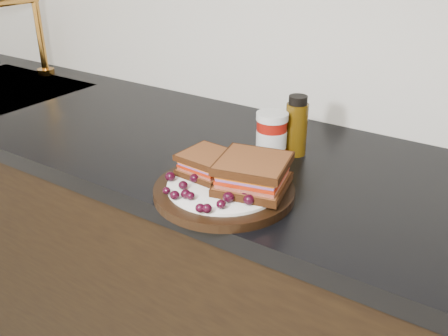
# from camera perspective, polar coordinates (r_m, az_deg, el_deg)

# --- Properties ---
(base_cabinets) EXTENTS (3.96, 0.58, 0.86)m
(base_cabinets) POSITION_cam_1_polar(r_m,az_deg,el_deg) (1.40, 5.12, -17.05)
(base_cabinets) COLOR black
(base_cabinets) RESTS_ON ground_plane
(countertop) EXTENTS (3.98, 0.60, 0.04)m
(countertop) POSITION_cam_1_polar(r_m,az_deg,el_deg) (1.14, 6.00, -0.31)
(countertop) COLOR black
(countertop) RESTS_ON base_cabinets
(sink) EXTENTS (0.50, 0.42, 0.16)m
(sink) POSITION_cam_1_polar(r_m,az_deg,el_deg) (1.85, -24.24, 6.88)
(sink) COLOR #B2B2B7
(sink) RESTS_ON countertop
(faucet) EXTENTS (0.06, 0.22, 0.28)m
(faucet) POSITION_cam_1_polar(r_m,az_deg,el_deg) (1.91, -20.27, 14.08)
(faucet) COLOR #BA7A2E
(faucet) RESTS_ON countertop
(plate) EXTENTS (0.28, 0.28, 0.02)m
(plate) POSITION_cam_1_polar(r_m,az_deg,el_deg) (0.99, 0.00, -2.65)
(plate) COLOR black
(plate) RESTS_ON countertop
(sandwich_left) EXTENTS (0.11, 0.11, 0.05)m
(sandwich_left) POSITION_cam_1_polar(r_m,az_deg,el_deg) (1.02, -1.93, 0.54)
(sandwich_left) COLOR brown
(sandwich_left) RESTS_ON plate
(sandwich_right) EXTENTS (0.16, 0.16, 0.06)m
(sandwich_right) POSITION_cam_1_polar(r_m,az_deg,el_deg) (0.96, 3.32, -0.66)
(sandwich_right) COLOR brown
(sandwich_right) RESTS_ON plate
(grape_0) EXTENTS (0.02, 0.02, 0.02)m
(grape_0) POSITION_cam_1_polar(r_m,az_deg,el_deg) (1.00, -6.17, -0.96)
(grape_0) COLOR black
(grape_0) RESTS_ON plate
(grape_1) EXTENTS (0.02, 0.02, 0.02)m
(grape_1) POSITION_cam_1_polar(r_m,az_deg,el_deg) (0.97, -4.70, -1.97)
(grape_1) COLOR black
(grape_1) RESTS_ON plate
(grape_2) EXTENTS (0.02, 0.02, 0.01)m
(grape_2) POSITION_cam_1_polar(r_m,az_deg,el_deg) (0.95, -6.59, -2.58)
(grape_2) COLOR black
(grape_2) RESTS_ON plate
(grape_3) EXTENTS (0.02, 0.02, 0.02)m
(grape_3) POSITION_cam_1_polar(r_m,az_deg,el_deg) (0.93, -5.66, -3.10)
(grape_3) COLOR black
(grape_3) RESTS_ON plate
(grape_4) EXTENTS (0.02, 0.02, 0.02)m
(grape_4) POSITION_cam_1_polar(r_m,az_deg,el_deg) (0.93, -4.40, -2.98)
(grape_4) COLOR black
(grape_4) RESTS_ON plate
(grape_5) EXTENTS (0.02, 0.02, 0.02)m
(grape_5) POSITION_cam_1_polar(r_m,az_deg,el_deg) (0.93, -3.86, -3.19)
(grape_5) COLOR black
(grape_5) RESTS_ON plate
(grape_6) EXTENTS (0.02, 0.02, 0.02)m
(grape_6) POSITION_cam_1_polar(r_m,az_deg,el_deg) (0.89, -2.74, -4.59)
(grape_6) COLOR black
(grape_6) RESTS_ON plate
(grape_7) EXTENTS (0.02, 0.02, 0.02)m
(grape_7) POSITION_cam_1_polar(r_m,az_deg,el_deg) (0.89, -1.97, -4.64)
(grape_7) COLOR black
(grape_7) RESTS_ON plate
(grape_8) EXTENTS (0.02, 0.02, 0.02)m
(grape_8) POSITION_cam_1_polar(r_m,az_deg,el_deg) (0.90, -0.34, -4.16)
(grape_8) COLOR black
(grape_8) RESTS_ON plate
(grape_9) EXTENTS (0.02, 0.02, 0.02)m
(grape_9) POSITION_cam_1_polar(r_m,az_deg,el_deg) (0.92, 0.51, -3.34)
(grape_9) COLOR black
(grape_9) RESTS_ON plate
(grape_10) EXTENTS (0.02, 0.02, 0.02)m
(grape_10) POSITION_cam_1_polar(r_m,az_deg,el_deg) (0.91, 2.86, -3.63)
(grape_10) COLOR black
(grape_10) RESTS_ON plate
(grape_11) EXTENTS (0.02, 0.02, 0.02)m
(grape_11) POSITION_cam_1_polar(r_m,az_deg,el_deg) (0.92, 2.41, -3.25)
(grape_11) COLOR black
(grape_11) RESTS_ON plate
(grape_12) EXTENTS (0.02, 0.02, 0.02)m
(grape_12) POSITION_cam_1_polar(r_m,az_deg,el_deg) (0.93, 3.75, -3.08)
(grape_12) COLOR black
(grape_12) RESTS_ON plate
(grape_13) EXTENTS (0.02, 0.02, 0.01)m
(grape_13) POSITION_cam_1_polar(r_m,az_deg,el_deg) (0.95, 4.83, -2.41)
(grape_13) COLOR black
(grape_13) RESTS_ON plate
(grape_14) EXTENTS (0.01, 0.01, 0.01)m
(grape_14) POSITION_cam_1_polar(r_m,az_deg,el_deg) (0.98, 4.09, -1.64)
(grape_14) COLOR black
(grape_14) RESTS_ON plate
(grape_15) EXTENTS (0.02, 0.02, 0.02)m
(grape_15) POSITION_cam_1_polar(r_m,az_deg,el_deg) (0.99, 2.88, -1.24)
(grape_15) COLOR black
(grape_15) RESTS_ON plate
(grape_16) EXTENTS (0.02, 0.02, 0.02)m
(grape_16) POSITION_cam_1_polar(r_m,az_deg,el_deg) (1.05, -0.91, 0.55)
(grape_16) COLOR black
(grape_16) RESTS_ON plate
(grape_17) EXTENTS (0.02, 0.02, 0.02)m
(grape_17) POSITION_cam_1_polar(r_m,az_deg,el_deg) (1.04, -1.83, 0.21)
(grape_17) COLOR black
(grape_17) RESTS_ON plate
(grape_18) EXTENTS (0.02, 0.02, 0.02)m
(grape_18) POSITION_cam_1_polar(r_m,az_deg,el_deg) (1.03, -2.80, 0.07)
(grape_18) COLOR black
(grape_18) RESTS_ON plate
(grape_19) EXTENTS (0.02, 0.02, 0.02)m
(grape_19) POSITION_cam_1_polar(r_m,az_deg,el_deg) (1.03, -3.91, 0.05)
(grape_19) COLOR black
(grape_19) RESTS_ON plate
(grape_20) EXTENTS (0.02, 0.02, 0.02)m
(grape_20) POSITION_cam_1_polar(r_m,az_deg,el_deg) (0.99, -3.41, -1.17)
(grape_20) COLOR black
(grape_20) RESTS_ON plate
(grape_21) EXTENTS (0.02, 0.02, 0.02)m
(grape_21) POSITION_cam_1_polar(r_m,az_deg,el_deg) (1.03, -0.68, -0.19)
(grape_21) COLOR black
(grape_21) RESTS_ON plate
(grape_22) EXTENTS (0.02, 0.02, 0.01)m
(grape_22) POSITION_cam_1_polar(r_m,az_deg,el_deg) (1.02, -2.91, -0.47)
(grape_22) COLOR black
(grape_22) RESTS_ON plate
(grape_23) EXTENTS (0.02, 0.02, 0.02)m
(grape_23) POSITION_cam_1_polar(r_m,az_deg,el_deg) (1.04, -3.37, 0.14)
(grape_23) COLOR black
(grape_23) RESTS_ON plate
(condiment_jar) EXTENTS (0.09, 0.09, 0.11)m
(condiment_jar) POSITION_cam_1_polar(r_m,az_deg,el_deg) (1.14, 5.45, 3.75)
(condiment_jar) COLOR maroon
(condiment_jar) RESTS_ON countertop
(oil_bottle) EXTENTS (0.05, 0.05, 0.14)m
(oil_bottle) POSITION_cam_1_polar(r_m,az_deg,el_deg) (1.16, 8.27, 4.83)
(oil_bottle) COLOR #442E06
(oil_bottle) RESTS_ON countertop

